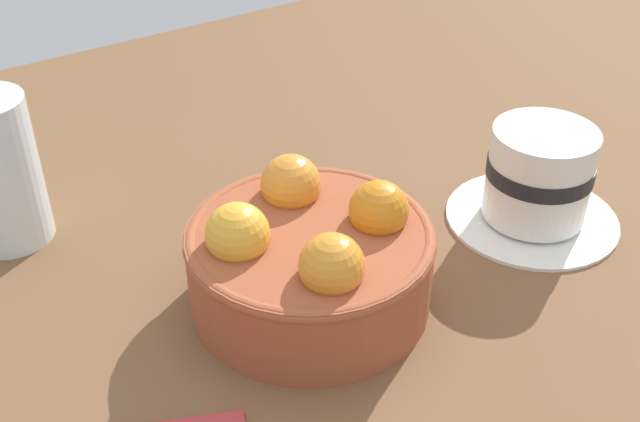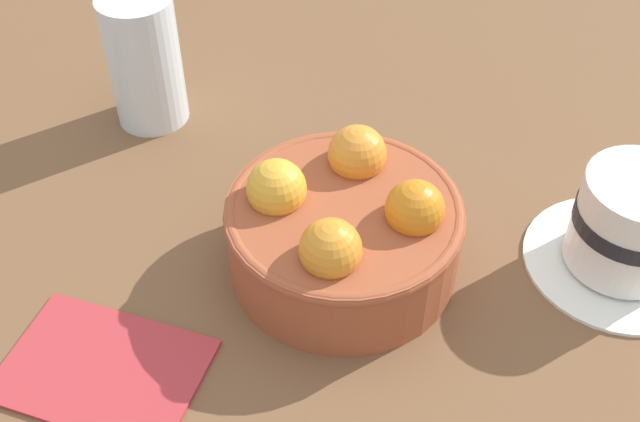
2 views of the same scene
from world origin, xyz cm
name	(u,v)px [view 1 (image 1 of 2)]	position (x,y,z in cm)	size (l,w,h in cm)	color
ground_plane	(311,324)	(0.00, 0.00, -2.20)	(147.42, 101.00, 4.40)	brown
terracotta_bowl	(310,257)	(-0.01, 0.02, 3.75)	(16.48, 16.48, 8.74)	#9E4C2D
coffee_cup	(538,180)	(19.84, -1.73, 3.66)	(13.40, 13.40, 7.90)	white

